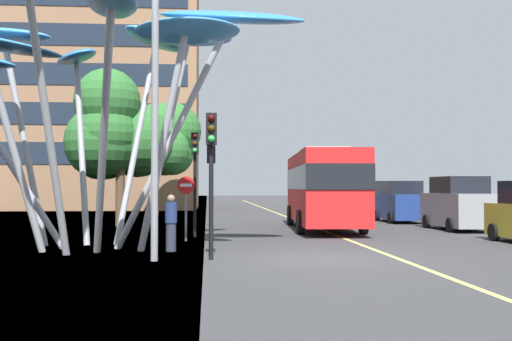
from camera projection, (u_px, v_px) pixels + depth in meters
The scene contains 15 objects.
ground at pixel (296, 261), 16.18m from camera, with size 120.00×240.00×0.10m.
red_bus at pixel (323, 185), 27.50m from camera, with size 3.17×10.31×3.52m.
leaf_sculpture at pixel (91, 47), 19.09m from camera, with size 13.12×11.73×7.56m.
traffic_light_kerb_near at pixel (211, 154), 16.00m from camera, with size 0.28×0.42×3.72m.
traffic_light_kerb_far at pixel (211, 168), 20.51m from camera, with size 0.28×0.42×3.42m.
traffic_light_island_mid at pixel (195, 162), 23.23m from camera, with size 0.28×0.42×3.85m.
car_parked_far at pixel (459, 205), 27.13m from camera, with size 2.07×4.50×2.30m.
car_side_street at pixel (401, 203), 33.16m from camera, with size 2.03×4.22×2.17m.
car_far_side at pixel (367, 199), 40.42m from camera, with size 1.94×4.15×2.24m.
street_lamp at pixel (171, 60), 15.91m from camera, with size 1.82×0.44×7.94m.
tree_pavement_near at pixel (115, 132), 30.12m from camera, with size 5.10×4.28×7.46m.
tree_pavement_far at pixel (165, 136), 43.43m from camera, with size 4.86×5.80×7.76m.
pedestrian at pixel (171, 223), 18.13m from camera, with size 0.34×0.34×1.63m.
no_entry_sign at pixel (186, 198), 21.65m from camera, with size 0.60×0.12×2.21m.
backdrop_building at pixel (66, 84), 54.62m from camera, with size 22.66×12.24×21.47m.
Camera 1 is at (-2.95, -16.11, 1.85)m, focal length 44.32 mm.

